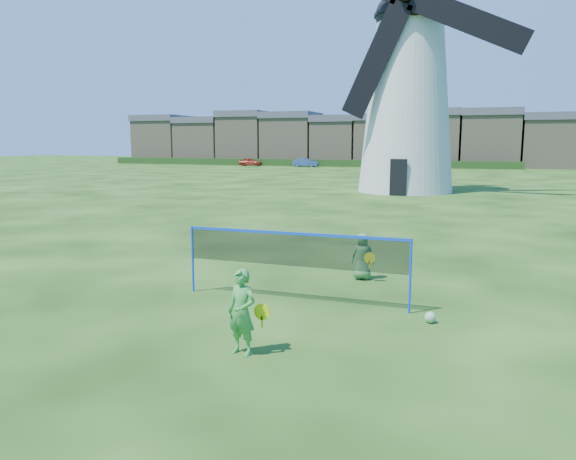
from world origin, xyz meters
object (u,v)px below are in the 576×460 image
Objects in this scene: badminton_net at (294,251)px; car_left at (250,162)px; player_girl at (242,312)px; play_ball at (430,317)px; windmill at (408,92)px; car_right at (306,163)px; player_boy at (363,256)px.

badminton_net reaches higher than car_left.
player_girl is 3.91m from play_ball.
player_girl is 0.41× the size of car_left.
badminton_net is at bearing -162.27° from car_left.
play_ball is at bearing -160.27° from car_left.
windmill reaches higher than play_ball.
car_right is (-20.43, 64.22, -0.54)m from badminton_net.
car_right reaches higher than car_left.
windmill is at bearing 105.43° from player_girl.
player_girl is at bearing -135.94° from play_ball.
player_boy is 5.45× the size of play_ball.
badminton_net reaches higher than player_girl.
car_left is (-31.92, 64.54, 0.48)m from play_ball.
play_ball is at bearing -9.11° from badminton_net.
car_right is (-21.43, 61.74, -0.00)m from player_boy.
player_girl is at bearing 75.87° from player_boy.
player_boy reaches higher than play_ball.
badminton_net is at bearing -162.89° from car_right.
player_girl is (0.19, -3.16, -0.42)m from badminton_net.
car_right is at bearing 107.65° from badminton_net.
player_girl reaches higher than car_right.
car_right is (8.53, 0.15, 0.01)m from car_left.
play_ball is 68.80m from car_right.
player_boy reaches higher than car_right.
player_girl reaches higher than player_boy.
badminton_net is 67.39m from car_right.
player_boy is 3.59m from play_ball.
windmill is 45.44m from car_left.
windmill is 26.79m from player_boy.
car_right is at bearing -76.89° from player_boy.
badminton_net is (1.52, -28.40, -5.75)m from windmill.
player_girl reaches higher than car_left.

